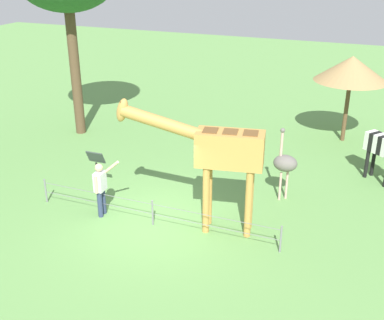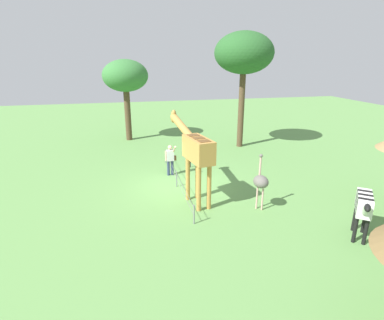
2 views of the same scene
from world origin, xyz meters
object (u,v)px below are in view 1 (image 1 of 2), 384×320
shade_hut_far (352,69)px  giraffe (217,152)px  visitor (101,186)px  info_sign (96,163)px  ostrich (285,163)px

shade_hut_far → giraffe: bearing=72.7°
visitor → shade_hut_far: bearing=-123.8°
info_sign → shade_hut_far: bearing=-132.3°
visitor → info_sign: (0.92, -1.23, 0.05)m
visitor → ostrich: (-4.52, -2.81, 0.27)m
visitor → shade_hut_far: 10.41m
giraffe → ostrich: (-1.33, -2.30, -1.06)m
giraffe → visitor: 3.50m
visitor → info_sign: bearing=-53.4°
visitor → info_sign: visitor is taller
giraffe → shade_hut_far: giraffe is taller
ostrich → info_sign: (5.44, 1.57, -0.23)m
giraffe → info_sign: size_ratio=2.92×
visitor → shade_hut_far: shade_hut_far is taller
visitor → ostrich: size_ratio=0.74×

